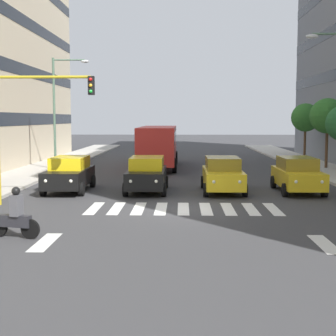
# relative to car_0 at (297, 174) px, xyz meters

# --- Properties ---
(ground_plane) EXTENTS (180.00, 180.00, 0.00)m
(ground_plane) POSITION_rel_car_0_xyz_m (5.60, 4.63, -0.89)
(ground_plane) COLOR #38383A
(crosswalk_markings) EXTENTS (7.65, 2.80, 0.01)m
(crosswalk_markings) POSITION_rel_car_0_xyz_m (5.60, 4.63, -0.88)
(crosswalk_markings) COLOR silver
(crosswalk_markings) RESTS_ON ground_plane
(lane_arrow_0) EXTENTS (0.50, 2.20, 0.01)m
(lane_arrow_0) POSITION_rel_car_0_xyz_m (1.53, 10.13, -0.88)
(lane_arrow_0) COLOR silver
(lane_arrow_0) RESTS_ON ground_plane
(lane_arrow_1) EXTENTS (0.50, 2.20, 0.01)m
(lane_arrow_1) POSITION_rel_car_0_xyz_m (9.67, 10.13, -0.88)
(lane_arrow_1) COLOR silver
(lane_arrow_1) RESTS_ON ground_plane
(car_0) EXTENTS (2.02, 4.44, 1.72)m
(car_0) POSITION_rel_car_0_xyz_m (0.00, 0.00, 0.00)
(car_0) COLOR gold
(car_0) RESTS_ON ground_plane
(car_1) EXTENTS (2.02, 4.44, 1.72)m
(car_1) POSITION_rel_car_0_xyz_m (3.66, 0.09, 0.00)
(car_1) COLOR gold
(car_1) RESTS_ON ground_plane
(car_2) EXTENTS (2.02, 4.44, 1.72)m
(car_2) POSITION_rel_car_0_xyz_m (7.40, 0.02, 0.00)
(car_2) COLOR black
(car_2) RESTS_ON ground_plane
(car_3) EXTENTS (2.02, 4.44, 1.72)m
(car_3) POSITION_rel_car_0_xyz_m (11.25, 0.03, 0.00)
(car_3) COLOR black
(car_3) RESTS_ON ground_plane
(bus_behind_traffic) EXTENTS (2.78, 10.50, 3.00)m
(bus_behind_traffic) POSITION_rel_car_0_xyz_m (7.40, -12.04, 0.97)
(bus_behind_traffic) COLOR red
(bus_behind_traffic) RESTS_ON ground_plane
(motorcycle_with_rider) EXTENTS (1.68, 0.49, 1.57)m
(motorcycle_with_rider) POSITION_rel_car_0_xyz_m (10.73, 9.62, -0.24)
(motorcycle_with_rider) COLOR black
(motorcycle_with_rider) RESTS_ON ground_plane
(traffic_light_gantry) EXTENTS (4.17, 0.36, 5.50)m
(traffic_light_gantry) POSITION_rel_car_0_xyz_m (12.16, 3.90, 2.80)
(traffic_light_gantry) COLOR #AD991E
(traffic_light_gantry) RESTS_ON ground_plane
(street_lamp_right) EXTENTS (2.51, 0.28, 7.52)m
(street_lamp_right) POSITION_rel_car_0_xyz_m (13.98, -9.31, 3.79)
(street_lamp_right) COLOR #4C6B56
(street_lamp_right) RESTS_ON sidewalk_right
(street_tree_2) EXTENTS (2.48, 2.48, 4.87)m
(street_tree_2) POSITION_rel_car_0_xyz_m (-4.52, -10.79, 2.89)
(street_tree_2) COLOR #513823
(street_tree_2) RESTS_ON sidewalk_left
(street_tree_3) EXTENTS (2.32, 2.32, 4.69)m
(street_tree_3) POSITION_rel_car_0_xyz_m (-4.49, -16.83, 2.78)
(street_tree_3) COLOR #513823
(street_tree_3) RESTS_ON sidewalk_left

